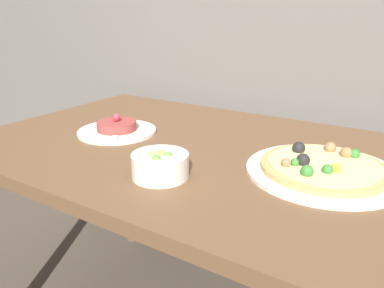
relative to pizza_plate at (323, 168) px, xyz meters
The scene contains 4 objects.
dining_table 0.37m from the pizza_plate, behind, with size 1.37×0.86×0.75m.
pizza_plate is the anchor object (origin of this frame).
tartare_plate 0.65m from the pizza_plate, behind, with size 0.25×0.25×0.06m.
small_bowl 0.39m from the pizza_plate, 144.94° to the right, with size 0.14×0.14×0.07m.
Camera 1 is at (0.53, -0.45, 1.12)m, focal length 35.00 mm.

